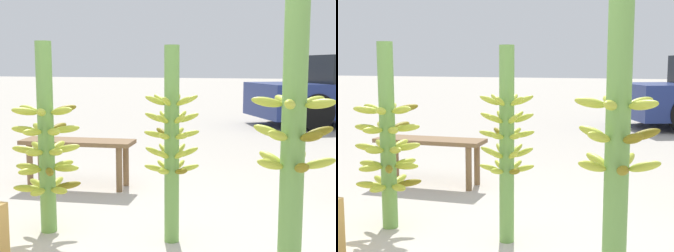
% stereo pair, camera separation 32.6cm
% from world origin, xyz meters
% --- Properties ---
extents(banana_stalk_left, '(0.48, 0.49, 1.38)m').
position_xyz_m(banana_stalk_left, '(-0.90, 0.46, 0.65)').
color(banana_stalk_left, '#6B9E47').
rests_on(banana_stalk_left, ground_plane).
extents(banana_stalk_center, '(0.37, 0.38, 1.34)m').
position_xyz_m(banana_stalk_center, '(0.02, 0.53, 0.70)').
color(banana_stalk_center, '#6B9E47').
rests_on(banana_stalk_center, ground_plane).
extents(banana_stalk_right, '(0.46, 0.46, 1.62)m').
position_xyz_m(banana_stalk_right, '(0.82, 0.10, 0.82)').
color(banana_stalk_right, '#6B9E47').
rests_on(banana_stalk_right, ground_plane).
extents(market_bench, '(1.15, 0.45, 0.47)m').
position_xyz_m(market_bench, '(-1.29, 1.68, 0.38)').
color(market_bench, brown).
rests_on(market_bench, ground_plane).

